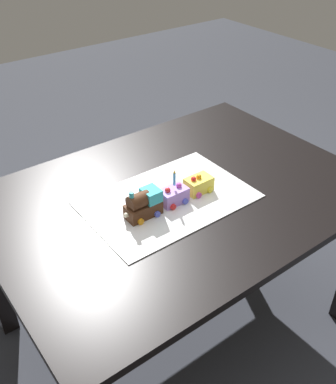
% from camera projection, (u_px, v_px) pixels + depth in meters
% --- Properties ---
extents(ground_plane, '(8.00, 8.00, 0.00)m').
position_uv_depth(ground_plane, '(177.00, 320.00, 2.09)').
color(ground_plane, '#2D3038').
extents(dining_table, '(1.40, 1.00, 0.74)m').
position_uv_depth(dining_table, '(178.00, 214.00, 1.73)').
color(dining_table, black).
rests_on(dining_table, ground).
extents(cake_board, '(0.60, 0.40, 0.00)m').
position_uv_depth(cake_board, '(168.00, 199.00, 1.62)').
color(cake_board, silver).
rests_on(cake_board, dining_table).
extents(cake_locomotive, '(0.14, 0.08, 0.12)m').
position_uv_depth(cake_locomotive, '(143.00, 204.00, 1.51)').
color(cake_locomotive, '#472816').
rests_on(cake_locomotive, cake_board).
extents(cake_car_caboose_lavender, '(0.10, 0.08, 0.07)m').
position_uv_depth(cake_car_caboose_lavender, '(173.00, 195.00, 1.59)').
color(cake_car_caboose_lavender, '#AD84E0').
rests_on(cake_car_caboose_lavender, cake_board).
extents(cake_car_tanker_lemon, '(0.10, 0.08, 0.07)m').
position_uv_depth(cake_car_tanker_lemon, '(198.00, 184.00, 1.65)').
color(cake_car_tanker_lemon, '#F4E04C').
rests_on(cake_car_tanker_lemon, cake_board).
extents(birthday_candle, '(0.01, 0.01, 0.06)m').
position_uv_depth(birthday_candle, '(174.00, 178.00, 1.55)').
color(birthday_candle, '#4CA5E5').
rests_on(birthday_candle, cake_car_caboose_lavender).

